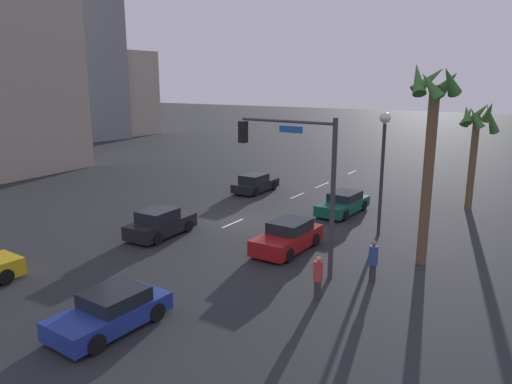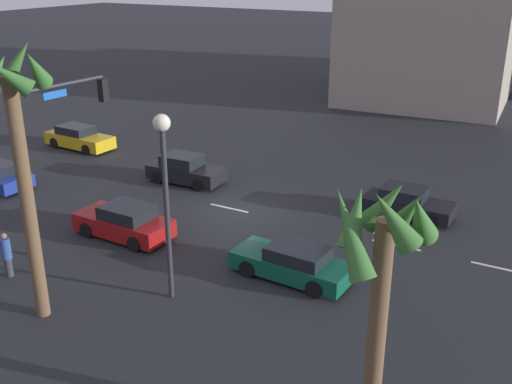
{
  "view_description": "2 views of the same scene",
  "coord_description": "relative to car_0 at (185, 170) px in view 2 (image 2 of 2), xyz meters",
  "views": [
    {
      "loc": [
        22.06,
        15.23,
        8.01
      ],
      "look_at": [
        -1.1,
        0.57,
        1.61
      ],
      "focal_mm": 33.69,
      "sensor_mm": 36.0,
      "label": 1
    },
    {
      "loc": [
        -13.35,
        21.99,
        10.83
      ],
      "look_at": [
        -1.38,
        0.73,
        1.42
      ],
      "focal_mm": 42.06,
      "sensor_mm": 36.0,
      "label": 2
    }
  ],
  "objects": [
    {
      "name": "palm_tree_1",
      "position": [
        -14.48,
        12.85,
        4.38
      ],
      "size": [
        2.23,
        2.48,
        6.84
      ],
      "color": "brown",
      "rests_on": "ground_plane"
    },
    {
      "name": "car_0",
      "position": [
        0.0,
        0.0,
        0.0
      ],
      "size": [
        4.06,
        1.96,
        1.46
      ],
      "color": "black",
      "rests_on": "ground_plane"
    },
    {
      "name": "traffic_signal",
      "position": [
        0.29,
        8.26,
        3.78
      ],
      "size": [
        0.54,
        4.85,
        6.61
      ],
      "color": "#38383D",
      "rests_on": "ground_plane"
    },
    {
      "name": "lane_stripe_3",
      "position": [
        -3.87,
        1.92,
        -0.66
      ],
      "size": [
        2.06,
        0.14,
        0.01
      ],
      "primitive_type": "cube",
      "color": "silver",
      "rests_on": "ground_plane"
    },
    {
      "name": "car_2",
      "position": [
        -11.35,
        -1.31,
        -0.06
      ],
      "size": [
        4.02,
        1.86,
        1.32
      ],
      "color": "black",
      "rests_on": "ground_plane"
    },
    {
      "name": "streetlamp",
      "position": [
        -6.32,
        9.64,
        3.82
      ],
      "size": [
        0.56,
        0.56,
        6.45
      ],
      "color": "#2D2D33",
      "rests_on": "ground_plane"
    },
    {
      "name": "pedestrian_1",
      "position": [
        -0.26,
        11.4,
        0.24
      ],
      "size": [
        0.5,
        0.5,
        1.73
      ],
      "color": "#333338",
      "rests_on": "ground_plane"
    },
    {
      "name": "car_1",
      "position": [
        9.33,
        -1.82,
        -0.03
      ],
      "size": [
        4.61,
        1.98,
        1.38
      ],
      "color": "gold",
      "rests_on": "ground_plane"
    },
    {
      "name": "lane_stripe_2",
      "position": [
        -11.89,
        1.92,
        -0.66
      ],
      "size": [
        2.02,
        0.14,
        0.01
      ],
      "primitive_type": "cube",
      "color": "silver",
      "rests_on": "ground_plane"
    },
    {
      "name": "car_4",
      "position": [
        -9.37,
        6.39,
        -0.07
      ],
      "size": [
        4.5,
        2.0,
        1.29
      ],
      "color": "#0F5138",
      "rests_on": "ground_plane"
    },
    {
      "name": "palm_tree_0",
      "position": [
        -3.32,
        12.55,
        5.6
      ],
      "size": [
        2.35,
        2.31,
        8.83
      ],
      "color": "brown",
      "rests_on": "ground_plane"
    },
    {
      "name": "car_3",
      "position": [
        -1.7,
        6.68,
        -0.01
      ],
      "size": [
        4.24,
        1.97,
        1.43
      ],
      "color": "maroon",
      "rests_on": "ground_plane"
    },
    {
      "name": "lane_stripe_1",
      "position": [
        -16.08,
        1.92,
        -0.66
      ],
      "size": [
        2.46,
        0.14,
        0.01
      ],
      "primitive_type": "cube",
      "color": "silver",
      "rests_on": "ground_plane"
    },
    {
      "name": "ground_plane",
      "position": [
        -4.36,
        1.92,
        -0.67
      ],
      "size": [
        220.0,
        220.0,
        0.0
      ],
      "primitive_type": "plane",
      "color": "#232628"
    }
  ]
}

